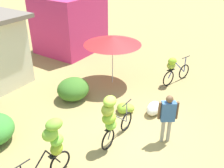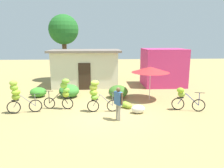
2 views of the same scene
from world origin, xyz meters
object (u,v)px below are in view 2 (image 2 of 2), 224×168
Objects in this scene: produce_sack at (138,109)px; person_vendor at (118,100)px; market_umbrella at (150,70)px; bicycle_center_loaded at (96,93)px; bicycle_leftmost at (17,94)px; bicycle_near_pile at (64,91)px; shop_pink at (163,67)px; banana_pile_on_ground at (127,105)px; building_low at (86,68)px; tree_behind_building at (64,31)px; bicycle_by_shop at (184,97)px.

person_vendor reaches higher than produce_sack.
produce_sack is (-1.16, -2.48, -1.67)m from market_umbrella.
bicycle_center_loaded is 2.38× the size of produce_sack.
bicycle_leftmost reaches higher than bicycle_near_pile.
shop_pink is 1.92× the size of bicycle_center_loaded.
banana_pile_on_ground is at bearing -135.53° from market_umbrella.
banana_pile_on_ground is (2.58, -5.87, -1.30)m from building_low.
produce_sack is (3.87, -0.88, -0.79)m from bicycle_near_pile.
bicycle_leftmost is 1.04× the size of bicycle_center_loaded.
bicycle_by_shop is at bearing -49.68° from tree_behind_building.
banana_pile_on_ground is (-1.62, -1.59, -1.73)m from market_umbrella.
shop_pink reaches higher than person_vendor.
tree_behind_building is at bearing 130.32° from bicycle_by_shop.
building_low reaches higher than banana_pile_on_ground.
shop_pink is 4.57× the size of produce_sack.
tree_behind_building is 3.37× the size of bicycle_leftmost.
tree_behind_building is 2.52× the size of market_umbrella.
bicycle_leftmost is at bearing -146.04° from shop_pink.
tree_behind_building is 9.87m from bicycle_center_loaded.
market_umbrella is 2.85m from banana_pile_on_ground.
market_umbrella is (6.18, -6.66, -2.56)m from tree_behind_building.
building_low reaches higher than produce_sack.
produce_sack is (3.05, -6.75, -1.24)m from building_low.
produce_sack is 0.45× the size of person_vendor.
bicycle_near_pile is (-7.07, -5.70, -0.47)m from shop_pink.
person_vendor is at bearing -75.75° from building_low.
market_umbrella is at bearing 16.44° from bicycle_leftmost.
bicycle_by_shop is 1.04× the size of person_vendor.
bicycle_center_loaded is at bearing -130.53° from shop_pink.
banana_pile_on_ground is at bearing 5.53° from bicycle_leftmost.
bicycle_leftmost is 2.27× the size of banana_pile_on_ground.
bicycle_leftmost is (-7.23, -2.13, -0.88)m from market_umbrella.
market_umbrella reaches higher than bicycle_by_shop.
shop_pink reaches higher than banana_pile_on_ground.
bicycle_near_pile is 1.81m from bicycle_center_loaded.
person_vendor is at bearing -161.45° from bicycle_by_shop.
shop_pink reaches higher than bicycle_near_pile.
bicycle_center_loaded reaches higher than banana_pile_on_ground.
bicycle_center_loaded is (2.88, -8.80, -3.43)m from tree_behind_building.
bicycle_leftmost is at bearing -115.26° from building_low.
bicycle_by_shop is at bearing 7.07° from produce_sack.
building_low is at bearing 178.44° from shop_pink.
bicycle_near_pile reaches higher than bicycle_center_loaded.
bicycle_center_loaded reaches higher than person_vendor.
tree_behind_building is at bearing 111.33° from person_vendor.
banana_pile_on_ground is at bearing 0.07° from bicycle_near_pile.
tree_behind_building is 12.16m from bicycle_by_shop.
tree_behind_building is at bearing 118.92° from banana_pile_on_ground.
tree_behind_building is at bearing 132.85° from market_umbrella.
building_low is 3.26× the size of bicycle_near_pile.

